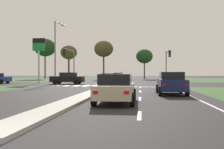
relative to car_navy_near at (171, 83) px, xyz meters
name	(u,v)px	position (x,y,z in m)	size (l,w,h in m)	color
ground_plane	(115,84)	(-5.71, 16.63, -0.82)	(200.00, 200.00, 0.00)	#282628
grass_verge_far_left	(22,79)	(-31.21, 41.13, -0.81)	(35.00, 35.00, 0.01)	#385B2D
median_island_near	(86,96)	(-5.71, -2.37, -0.75)	(1.20, 22.00, 0.14)	#ADA89E
median_island_far	(126,79)	(-5.71, 41.63, -0.75)	(1.20, 36.00, 0.14)	gray
lane_dash_near	(139,115)	(-2.21, -9.26, -0.81)	(0.14, 2.00, 0.01)	silver
lane_dash_second	(140,99)	(-2.21, -3.26, -0.81)	(0.14, 2.00, 0.01)	silver
lane_dash_third	(140,91)	(-2.21, 2.74, -0.81)	(0.14, 2.00, 0.01)	silver
lane_dash_fourth	(140,87)	(-2.21, 8.74, -0.81)	(0.14, 2.00, 0.01)	silver
edge_line_right	(191,96)	(1.14, -1.37, -0.81)	(0.14, 24.00, 0.01)	silver
stop_bar_near	(143,87)	(-1.91, 9.63, -0.81)	(6.40, 0.50, 0.01)	silver
crosswalk_bar_near	(58,86)	(-12.11, 11.43, -0.81)	(0.70, 2.80, 0.01)	silver
crosswalk_bar_second	(68,86)	(-10.96, 11.43, -0.81)	(0.70, 2.80, 0.01)	silver
crosswalk_bar_third	(77,86)	(-9.81, 11.43, -0.81)	(0.70, 2.80, 0.01)	silver
crosswalk_bar_fourth	(86,86)	(-8.66, 11.43, -0.81)	(0.70, 2.80, 0.01)	silver
crosswalk_bar_fifth	(96,86)	(-7.51, 11.43, -0.81)	(0.70, 2.80, 0.01)	silver
crosswalk_bar_sixth	(105,86)	(-6.36, 11.43, -0.81)	(0.70, 2.80, 0.01)	silver
crosswalk_bar_seventh	(115,86)	(-5.21, 11.43, -0.81)	(0.70, 2.80, 0.01)	silver
crosswalk_bar_eighth	(125,86)	(-4.06, 11.43, -0.81)	(0.70, 2.80, 0.01)	silver
car_navy_near	(171,83)	(0.00, 0.00, 0.00)	(1.98, 4.28, 1.61)	#161E47
car_maroon_third	(118,76)	(-8.00, 46.00, -0.01)	(2.07, 4.25, 1.57)	maroon
car_silver_fourth	(106,77)	(-8.04, 24.84, -0.06)	(2.06, 4.31, 1.47)	#B7B7BC
car_black_fifth	(68,78)	(-12.06, 15.19, 0.00)	(4.49, 1.98, 1.60)	black
car_beige_sixth	(116,88)	(-3.43, -5.56, -0.06)	(1.98, 4.47, 1.49)	#BCAD8E
car_teal_eighth	(115,76)	(-7.93, 38.93, -0.06)	(2.09, 4.18, 1.47)	#19565B
traffic_signal_far_right	(168,60)	(1.89, 21.15, 2.71)	(0.32, 5.37, 5.03)	gray
traffic_signal_far_left	(70,59)	(-13.31, 21.08, 2.96)	(0.32, 5.69, 5.39)	gray
street_lamp_second	(56,49)	(-14.48, 17.53, 4.26)	(0.87, 2.46, 9.02)	gray
pedestrian_at_median	(122,75)	(-5.77, 30.51, 0.37)	(0.34, 0.34, 1.73)	maroon
fuel_price_totem	(39,50)	(-16.81, 16.87, 3.98)	(1.80, 0.24, 6.55)	silver
treeline_near	(45,48)	(-27.10, 45.86, 7.35)	(5.52, 5.52, 10.54)	#423323
treeline_second	(69,53)	(-21.00, 46.83, 6.06)	(4.31, 4.31, 8.77)	#423323
treeline_third	(104,49)	(-11.21, 43.30, 6.58)	(4.66, 4.66, 9.42)	#423323
treeline_fourth	(144,56)	(-1.28, 45.00, 4.80)	(4.10, 4.10, 7.38)	#423323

